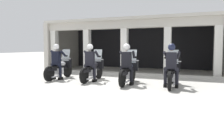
{
  "coord_description": "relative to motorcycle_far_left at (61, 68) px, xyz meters",
  "views": [
    {
      "loc": [
        3.12,
        -8.04,
        1.45
      ],
      "look_at": [
        0.0,
        0.08,
        0.91
      ],
      "focal_mm": 33.0,
      "sensor_mm": 36.0,
      "label": 1
    }
  ],
  "objects": [
    {
      "name": "station_building",
      "position": [
        2.19,
        4.79,
        1.44
      ],
      "size": [
        10.27,
        4.02,
        3.06
      ],
      "color": "black",
      "rests_on": "ground"
    },
    {
      "name": "kerb_strip",
      "position": [
        2.19,
        2.31,
        -0.44
      ],
      "size": [
        9.77,
        0.24,
        0.12
      ],
      "primitive_type": "cube",
      "color": "#B7B5AD",
      "rests_on": "ground"
    },
    {
      "name": "motorcycle_far_right",
      "position": [
        4.95,
        -0.04,
        0.0
      ],
      "size": [
        0.62,
        2.04,
        1.35
      ],
      "rotation": [
        0.0,
        0.0,
        0.04
      ],
      "color": "black",
      "rests_on": "ground"
    },
    {
      "name": "motorcycle_far_left",
      "position": [
        0.0,
        0.0,
        0.0
      ],
      "size": [
        0.62,
        2.04,
        1.35
      ],
      "rotation": [
        0.0,
        0.0,
        0.19
      ],
      "color": "black",
      "rests_on": "ground"
    },
    {
      "name": "ground_plane",
      "position": [
        2.47,
        3.09,
        -0.5
      ],
      "size": [
        80.0,
        80.0,
        0.0
      ],
      "primitive_type": "plane",
      "color": "#A8A59E"
    },
    {
      "name": "police_officer_far_left",
      "position": [
        -0.0,
        -0.28,
        0.44
      ],
      "size": [
        0.63,
        0.61,
        1.58
      ],
      "rotation": [
        0.0,
        0.0,
        0.19
      ],
      "color": "black",
      "rests_on": "ground"
    },
    {
      "name": "police_officer_center_left",
      "position": [
        1.65,
        -0.23,
        0.44
      ],
      "size": [
        0.63,
        0.61,
        1.58
      ],
      "rotation": [
        0.0,
        0.0,
        0.15
      ],
      "color": "black",
      "rests_on": "ground"
    },
    {
      "name": "police_officer_far_right",
      "position": [
        4.95,
        -0.32,
        0.44
      ],
      "size": [
        0.63,
        0.61,
        1.58
      ],
      "rotation": [
        0.0,
        0.0,
        0.04
      ],
      "color": "black",
      "rests_on": "ground"
    },
    {
      "name": "police_officer_center_right",
      "position": [
        3.3,
        -0.4,
        0.44
      ],
      "size": [
        0.63,
        0.61,
        1.58
      ],
      "rotation": [
        0.0,
        0.0,
        0.19
      ],
      "color": "black",
      "rests_on": "ground"
    },
    {
      "name": "motorcycle_center_left",
      "position": [
        1.65,
        0.06,
        0.0
      ],
      "size": [
        0.62,
        2.04,
        1.35
      ],
      "rotation": [
        0.0,
        0.0,
        0.15
      ],
      "color": "black",
      "rests_on": "ground"
    },
    {
      "name": "motorcycle_center_right",
      "position": [
        3.3,
        -0.11,
        0.0
      ],
      "size": [
        0.62,
        2.04,
        1.35
      ],
      "rotation": [
        0.0,
        0.0,
        0.19
      ],
      "color": "black",
      "rests_on": "ground"
    }
  ]
}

